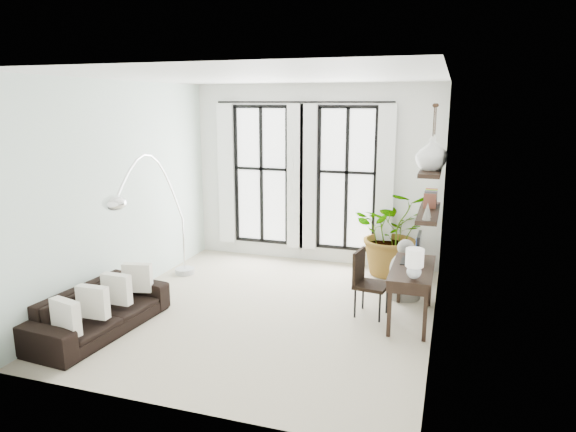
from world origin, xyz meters
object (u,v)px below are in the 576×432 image
at_px(sofa, 100,310).
at_px(plant, 393,232).
at_px(desk, 412,272).
at_px(desk_chair, 366,279).
at_px(arc_lamp, 152,186).
at_px(buddha, 404,273).

height_order(sofa, plant, plant).
xyz_separation_m(sofa, desk, (3.75, 1.50, 0.42)).
bearing_deg(plant, sofa, -133.78).
xyz_separation_m(desk_chair, arc_lamp, (-3.03, -0.39, 1.19)).
bearing_deg(desk_chair, buddha, 70.01).
relative_size(desk, buddha, 1.42).
height_order(sofa, desk_chair, desk_chair).
bearing_deg(buddha, plant, 106.56).
xyz_separation_m(plant, desk, (0.47, -1.92, -0.03)).
bearing_deg(arc_lamp, buddha, 19.15).
height_order(plant, arc_lamp, arc_lamp).
bearing_deg(arc_lamp, desk, 4.82).
relative_size(plant, arc_lamp, 0.57).
xyz_separation_m(desk_chair, buddha, (0.45, 0.82, -0.14)).
height_order(desk_chair, buddha, desk_chair).
xyz_separation_m(plant, buddha, (0.30, -1.02, -0.36)).
distance_m(sofa, buddha, 4.31).
bearing_deg(sofa, buddha, -51.36).
bearing_deg(arc_lamp, plant, 35.05).
xyz_separation_m(sofa, plant, (3.28, 3.42, 0.45)).
bearing_deg(desk, plant, 103.70).
bearing_deg(desk, sofa, -158.18).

